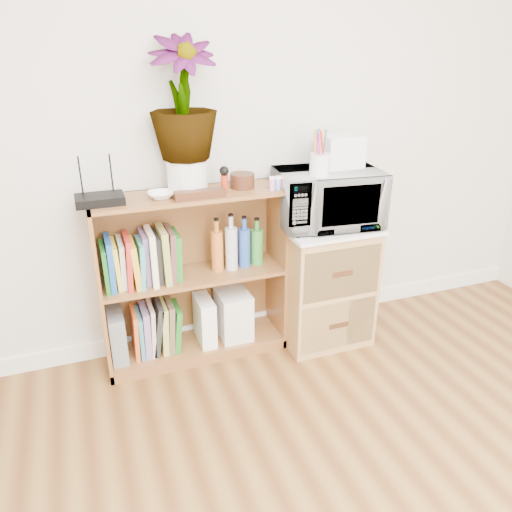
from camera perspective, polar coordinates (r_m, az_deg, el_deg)
skirting_board at (r=3.14m, az=-1.14°, el=-7.46°), size 4.00×0.02×0.10m
bookshelf at (r=2.73m, az=-7.20°, el=-2.50°), size 1.00×0.30×0.95m
wicker_unit at (r=2.96m, az=7.54°, el=-3.06°), size 0.50×0.45×0.70m
microwave at (r=2.76m, az=8.21°, el=6.59°), size 0.59×0.43×0.30m
pen_cup at (r=2.60m, az=7.27°, el=10.33°), size 0.10×0.10×0.11m
small_appliance at (r=2.79m, az=9.61°, el=11.75°), size 0.22×0.18×0.17m
router at (r=2.48m, az=-17.43°, el=6.18°), size 0.22×0.15×0.04m
white_bowl at (r=2.50m, az=-10.81°, el=6.87°), size 0.13×0.13×0.03m
plant_pot at (r=2.56m, az=-7.85°, el=9.05°), size 0.20×0.20×0.17m
potted_plant at (r=2.49m, az=-8.34°, el=17.37°), size 0.32×0.32×0.57m
trinket_box at (r=2.47m, az=-6.43°, el=7.02°), size 0.25×0.06×0.04m
kokeshi_doll at (r=2.55m, az=-3.63°, el=8.25°), size 0.04×0.04×0.09m
wooden_bowl at (r=2.63m, az=-1.58°, el=8.61°), size 0.13×0.13×0.07m
paint_jars at (r=2.60m, az=2.51°, el=8.13°), size 0.10×0.04×0.05m
file_box at (r=2.81m, az=-15.60°, el=-8.67°), size 0.08×0.22×0.27m
magazine_holder_left at (r=2.86m, az=-5.88°, el=-7.28°), size 0.09×0.22×0.27m
magazine_holder_mid at (r=2.89m, az=-3.42°, el=-6.77°), size 0.09×0.23×0.28m
magazine_holder_right at (r=2.91m, az=-1.78°, el=-6.48°), size 0.09×0.22×0.28m
cookbooks at (r=2.63m, az=-12.87°, el=-0.31°), size 0.40×0.20×0.29m
liquor_bottles at (r=2.72m, az=-2.12°, el=1.46°), size 0.30×0.07×0.31m
lower_books at (r=2.83m, az=-11.38°, el=-8.06°), size 0.27×0.19×0.29m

